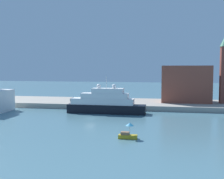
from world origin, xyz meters
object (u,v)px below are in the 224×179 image
object	(u,v)px
large_yacht	(105,103)
parked_car	(76,99)
small_motorboat	(128,133)
person_figure	(85,99)
mooring_bollard	(117,104)
harbor_building	(186,84)

from	to	relation	value
large_yacht	parked_car	world-z (taller)	large_yacht
small_motorboat	person_figure	world-z (taller)	person_figure
person_figure	parked_car	bearing A→B (deg)	165.95
small_motorboat	large_yacht	bearing A→B (deg)	110.05
parked_car	mooring_bollard	world-z (taller)	parked_car
parked_car	person_figure	bearing A→B (deg)	-14.05
large_yacht	small_motorboat	world-z (taller)	large_yacht
harbor_building	person_figure	world-z (taller)	harbor_building
parked_car	large_yacht	bearing A→B (deg)	-46.94
small_motorboat	parked_car	bearing A→B (deg)	119.07
harbor_building	parked_car	distance (m)	40.36
mooring_bollard	person_figure	bearing A→B (deg)	153.72
large_yacht	parked_car	bearing A→B (deg)	133.06
harbor_building	person_figure	size ratio (longest dim) A/B	10.55
small_motorboat	parked_car	distance (m)	51.77
parked_car	mooring_bollard	distance (m)	18.25
large_yacht	small_motorboat	xyz separation A→B (m)	(10.97, -30.07, -1.96)
small_motorboat	harbor_building	world-z (taller)	harbor_building
large_yacht	small_motorboat	distance (m)	32.07
parked_car	small_motorboat	bearing A→B (deg)	-60.93
small_motorboat	parked_car	world-z (taller)	small_motorboat
small_motorboat	mooring_bollard	distance (m)	38.79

